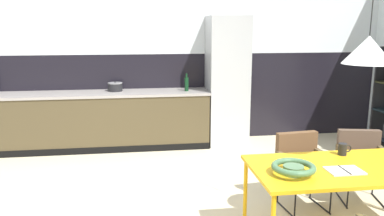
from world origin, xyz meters
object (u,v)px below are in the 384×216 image
at_px(refrigerator_column, 227,81).
at_px(mug_wide_latte, 343,149).
at_px(bottle_spice_small, 187,84).
at_px(pendant_lamp_over_table_near, 368,50).
at_px(cooking_pot, 115,87).
at_px(armchair_by_stool, 302,160).
at_px(open_book, 344,171).
at_px(fruit_bowl, 294,168).
at_px(armchair_head_of_table, 362,156).
at_px(dining_table, 358,171).

relative_size(refrigerator_column, mug_wide_latte, 16.60).
xyz_separation_m(bottle_spice_small, pendant_lamp_over_table_near, (1.06, -3.13, 0.71)).
bearing_deg(cooking_pot, armchair_by_stool, -50.06).
height_order(refrigerator_column, mug_wide_latte, refrigerator_column).
relative_size(open_book, cooking_pot, 1.22).
distance_m(fruit_bowl, pendant_lamp_over_table_near, 1.10).
distance_m(armchair_head_of_table, fruit_bowl, 1.61).
relative_size(cooking_pot, bottle_spice_small, 0.83).
height_order(refrigerator_column, armchair_head_of_table, refrigerator_column).
bearing_deg(dining_table, armchair_head_of_table, 56.47).
relative_size(mug_wide_latte, bottle_spice_small, 0.45).
xyz_separation_m(dining_table, cooking_pot, (-2.17, 3.28, 0.25)).
bearing_deg(refrigerator_column, cooking_pot, 176.98).
relative_size(dining_table, cooking_pot, 7.90).
bearing_deg(open_book, armchair_by_stool, 86.16).
xyz_separation_m(mug_wide_latte, cooking_pot, (-2.18, 3.01, 0.15)).
bearing_deg(pendant_lamp_over_table_near, open_book, -147.09).
height_order(dining_table, fruit_bowl, fruit_bowl).
bearing_deg(armchair_by_stool, pendant_lamp_over_table_near, 92.30).
height_order(armchair_head_of_table, armchair_by_stool, armchair_by_stool).
xyz_separation_m(refrigerator_column, cooking_pot, (-1.77, 0.09, -0.07)).
xyz_separation_m(armchair_head_of_table, pendant_lamp_over_table_near, (-0.60, -0.89, 1.21)).
height_order(fruit_bowl, pendant_lamp_over_table_near, pendant_lamp_over_table_near).
relative_size(armchair_head_of_table, pendant_lamp_over_table_near, 0.61).
bearing_deg(cooking_pot, fruit_bowl, -65.45).
bearing_deg(armchair_by_stool, fruit_bowl, 56.35).
relative_size(armchair_head_of_table, cooking_pot, 3.33).
relative_size(armchair_by_stool, cooking_pot, 3.41).
xyz_separation_m(refrigerator_column, pendant_lamp_over_table_near, (0.39, -3.17, 0.68)).
height_order(dining_table, armchair_head_of_table, armchair_head_of_table).
relative_size(dining_table, armchair_head_of_table, 2.37).
distance_m(refrigerator_column, dining_table, 3.23).
bearing_deg(refrigerator_column, open_book, -86.32).
bearing_deg(mug_wide_latte, open_book, -116.74).
bearing_deg(armchair_by_stool, mug_wide_latte, 96.93).
distance_m(cooking_pot, bottle_spice_small, 1.12).
bearing_deg(cooking_pot, mug_wide_latte, -54.10).
bearing_deg(dining_table, cooking_pot, 123.44).
height_order(fruit_bowl, mug_wide_latte, mug_wide_latte).
distance_m(armchair_by_stool, fruit_bowl, 1.11).
height_order(dining_table, bottle_spice_small, bottle_spice_small).
bearing_deg(mug_wide_latte, armchair_head_of_table, 46.77).
height_order(mug_wide_latte, bottle_spice_small, bottle_spice_small).
bearing_deg(fruit_bowl, dining_table, 10.28).
distance_m(armchair_head_of_table, bottle_spice_small, 2.83).
bearing_deg(bottle_spice_small, dining_table, -71.42).
xyz_separation_m(armchair_head_of_table, fruit_bowl, (-1.22, -1.02, 0.30)).
bearing_deg(refrigerator_column, fruit_bowl, -93.85).
xyz_separation_m(refrigerator_column, dining_table, (0.39, -3.19, -0.32)).
height_order(open_book, mug_wide_latte, mug_wide_latte).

